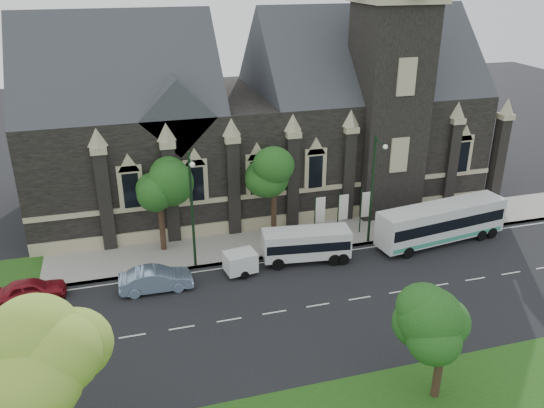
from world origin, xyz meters
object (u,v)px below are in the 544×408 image
object	(u,v)px
tree_park_near	(59,346)
car_far_red	(31,290)
tree_walk_left	(161,181)
street_lamp_mid	(192,205)
banner_flag_center	(341,210)
banner_flag_right	(364,207)
shuttle_bus	(307,243)
sedan	(156,279)
box_trailer	(240,262)
tree_walk_right	(276,169)
banner_flag_left	(318,213)
tree_park_east	(447,319)
tour_coach	(441,222)
street_lamp_near	(373,185)

from	to	relation	value
tree_park_near	car_far_red	bearing A→B (deg)	103.21
tree_walk_left	street_lamp_mid	size ratio (longest dim) A/B	0.85
banner_flag_center	banner_flag_right	world-z (taller)	same
shuttle_bus	sedan	size ratio (longest dim) A/B	1.35
banner_flag_right	box_trailer	xyz separation A→B (m)	(-11.28, -3.60, -1.42)
tree_walk_right	banner_flag_left	world-z (taller)	tree_walk_right
sedan	banner_flag_center	bearing A→B (deg)	-74.31
tree_park_east	tree_walk_left	world-z (taller)	tree_walk_left
tree_walk_right	shuttle_bus	size ratio (longest dim) A/B	1.15
car_far_red	banner_flag_left	bearing A→B (deg)	-86.37
banner_flag_left	banner_flag_right	distance (m)	4.00
banner_flag_center	banner_flag_right	bearing A→B (deg)	0.00
car_far_red	tree_walk_right	bearing A→B (deg)	-79.95
tree_park_east	banner_flag_left	xyz separation A→B (m)	(0.11, 18.32, -2.24)
box_trailer	tour_coach	bearing A→B (deg)	-6.21
tour_coach	shuttle_bus	world-z (taller)	tour_coach
box_trailer	car_far_red	size ratio (longest dim) A/B	0.73
banner_flag_right	shuttle_bus	distance (m)	6.86
street_lamp_near	car_far_red	distance (m)	25.62
tree_walk_left	street_lamp_near	distance (m)	16.22
tree_park_east	street_lamp_near	bearing A→B (deg)	76.89
tree_park_near	street_lamp_near	xyz separation A→B (m)	(21.77, 15.86, -1.30)
shuttle_bus	car_far_red	bearing A→B (deg)	-172.81
tree_walk_right	street_lamp_mid	bearing A→B (deg)	-153.35
street_lamp_near	car_far_red	bearing A→B (deg)	-177.38
tree_park_east	tour_coach	world-z (taller)	tree_park_east
shuttle_bus	street_lamp_mid	bearing A→B (deg)	179.09
banner_flag_left	shuttle_bus	xyz separation A→B (m)	(-2.06, -3.09, -0.91)
street_lamp_mid	tree_walk_left	bearing A→B (deg)	116.47
banner_flag_right	car_far_red	bearing A→B (deg)	-173.15
street_lamp_mid	shuttle_bus	bearing A→B (deg)	-8.18
tree_walk_right	tour_coach	size ratio (longest dim) A/B	0.69
banner_flag_center	street_lamp_near	bearing A→B (deg)	-48.07
box_trailer	sedan	xyz separation A→B (m)	(-6.08, -0.51, -0.14)
tree_walk_right	tree_walk_left	distance (m)	9.01
tree_park_near	tour_coach	size ratio (longest dim) A/B	0.76
street_lamp_mid	banner_flag_right	xyz separation A→B (m)	(14.29, 1.91, -2.73)
tree_park_near	banner_flag_left	bearing A→B (deg)	44.54
banner_flag_center	box_trailer	xyz separation A→B (m)	(-9.28, -3.60, -1.42)
tree_walk_left	banner_flag_center	world-z (taller)	tree_walk_left
tree_walk_left	tree_park_near	bearing A→B (deg)	-107.05
street_lamp_near	banner_flag_left	distance (m)	4.99
banner_flag_right	sedan	xyz separation A→B (m)	(-17.37, -4.11, -1.56)
tree_walk_left	tree_walk_right	bearing A→B (deg)	0.06
tree_park_near	tree_park_east	world-z (taller)	tree_park_near
tree_park_east	sedan	xyz separation A→B (m)	(-13.26, 14.21, -3.79)
banner_flag_left	tour_coach	world-z (taller)	banner_flag_left
banner_flag_right	tour_coach	bearing A→B (deg)	-30.90
tree_park_near	banner_flag_center	xyz separation A→B (m)	(20.06, 17.77, -4.03)
street_lamp_near	tree_park_east	bearing A→B (deg)	-103.11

